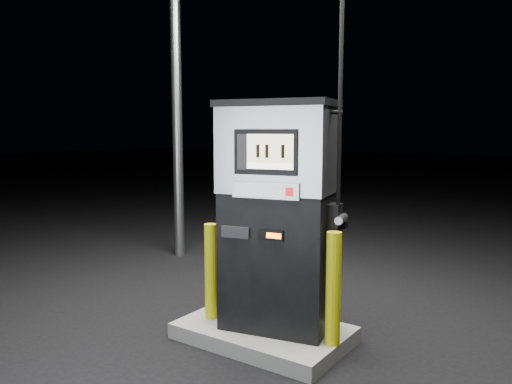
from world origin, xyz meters
The scene contains 5 objects.
ground centered at (0.00, 0.00, 0.00)m, with size 80.00×80.00×0.00m, color black.
pump_island centered at (0.00, 0.00, 0.07)m, with size 1.60×1.00×0.15m, color slate.
fuel_dispenser centered at (0.13, 0.04, 1.26)m, with size 1.24×0.84×4.47m.
bollard_left centered at (-0.55, -0.13, 0.63)m, with size 0.13×0.13×0.96m, color #CBC80B.
bollard_right centered at (0.74, -0.01, 0.66)m, with size 0.14×0.14×1.01m, color #CBC80B.
Camera 1 is at (2.59, -3.87, 2.03)m, focal length 35.00 mm.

